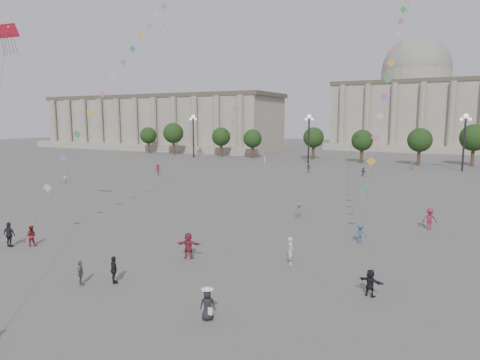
% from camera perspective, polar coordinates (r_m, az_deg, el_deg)
% --- Properties ---
extents(ground, '(360.00, 360.00, 0.00)m').
position_cam_1_polar(ground, '(26.40, -9.38, -13.56)').
color(ground, '#5A5755').
rests_on(ground, ground).
extents(hall_west, '(84.00, 26.22, 17.20)m').
position_cam_1_polar(hall_west, '(144.71, -10.92, 7.53)').
color(hall_west, gray).
rests_on(hall_west, ground).
extents(hall_central, '(48.30, 34.30, 35.50)m').
position_cam_1_polar(hall_central, '(149.53, 22.16, 9.32)').
color(hall_central, gray).
rests_on(hall_central, ground).
extents(tree_row, '(137.12, 5.12, 8.00)m').
position_cam_1_polar(tree_row, '(98.72, 18.96, 5.23)').
color(tree_row, '#3C291E').
rests_on(tree_row, ground).
extents(lamp_post_far_west, '(2.00, 0.90, 10.65)m').
position_cam_1_polar(lamp_post_far_west, '(107.72, -6.25, 6.88)').
color(lamp_post_far_west, '#262628').
rests_on(lamp_post_far_west, ground).
extents(lamp_post_mid_west, '(2.00, 0.90, 10.65)m').
position_cam_1_polar(lamp_post_mid_west, '(94.39, 9.17, 6.64)').
color(lamp_post_mid_west, '#262628').
rests_on(lamp_post_mid_west, ground).
extents(lamp_post_mid_east, '(2.00, 0.90, 10.65)m').
position_cam_1_polar(lamp_post_mid_east, '(89.52, 27.79, 5.73)').
color(lamp_post_mid_east, '#262628').
rests_on(lamp_post_mid_east, ground).
extents(person_crowd_0, '(0.97, 0.48, 1.60)m').
position_cam_1_polar(person_crowd_0, '(78.80, 9.10, 1.58)').
color(person_crowd_0, '#335073').
rests_on(person_crowd_0, ground).
extents(person_crowd_1, '(0.99, 1.09, 1.81)m').
position_cam_1_polar(person_crowd_1, '(69.72, -22.25, 0.30)').
color(person_crowd_1, white).
rests_on(person_crowd_1, ground).
extents(person_crowd_2, '(1.32, 1.39, 1.89)m').
position_cam_1_polar(person_crowd_2, '(75.73, -10.88, 1.38)').
color(person_crowd_2, maroon).
rests_on(person_crowd_2, ground).
extents(person_crowd_3, '(1.49, 0.79, 1.53)m').
position_cam_1_polar(person_crowd_3, '(25.25, 16.98, -12.98)').
color(person_crowd_3, black).
rests_on(person_crowd_3, ground).
extents(person_crowd_4, '(0.99, 1.54, 1.59)m').
position_cam_1_polar(person_crowd_4, '(87.52, 21.94, 1.73)').
color(person_crowd_4, '#B1B0AD').
rests_on(person_crowd_4, ground).
extents(person_crowd_6, '(1.12, 0.69, 1.67)m').
position_cam_1_polar(person_crowd_6, '(42.00, 7.91, -4.12)').
color(person_crowd_6, slate).
rests_on(person_crowd_6, ground).
extents(person_crowd_8, '(1.37, 0.98, 1.92)m').
position_cam_1_polar(person_crowd_8, '(41.38, 23.98, -4.77)').
color(person_crowd_8, maroon).
rests_on(person_crowd_8, ground).
extents(person_crowd_10, '(0.60, 0.77, 1.88)m').
position_cam_1_polar(person_crowd_10, '(89.85, 3.29, 2.56)').
color(person_crowd_10, white).
rests_on(person_crowd_10, ground).
extents(person_crowd_12, '(1.40, 1.34, 1.58)m').
position_cam_1_polar(person_crowd_12, '(75.52, 16.12, 1.07)').
color(person_crowd_12, '#5D5D62').
rests_on(person_crowd_12, ground).
extents(person_crowd_13, '(0.69, 0.80, 1.85)m').
position_cam_1_polar(person_crowd_13, '(29.39, 6.77, -9.31)').
color(person_crowd_13, silver).
rests_on(person_crowd_13, ground).
extents(tourist_1, '(1.03, 0.92, 1.67)m').
position_cam_1_polar(tourist_1, '(26.97, -16.46, -11.42)').
color(tourist_1, black).
rests_on(tourist_1, ground).
extents(tourist_2, '(1.80, 1.03, 1.85)m').
position_cam_1_polar(tourist_2, '(30.49, -6.88, -8.66)').
color(tourist_2, maroon).
rests_on(tourist_2, ground).
extents(tourist_3, '(0.81, 0.95, 1.52)m').
position_cam_1_polar(tourist_3, '(27.31, -20.50, -11.53)').
color(tourist_3, slate).
rests_on(tourist_3, ground).
extents(tourist_4, '(1.17, 0.59, 1.92)m').
position_cam_1_polar(tourist_4, '(37.27, -28.39, -6.43)').
color(tourist_4, black).
rests_on(tourist_4, ground).
extents(kite_flyer_0, '(0.98, 0.93, 1.60)m').
position_cam_1_polar(kite_flyer_0, '(36.84, -26.08, -6.70)').
color(kite_flyer_0, maroon).
rests_on(kite_flyer_0, ground).
extents(kite_flyer_1, '(1.15, 0.99, 1.54)m').
position_cam_1_polar(kite_flyer_1, '(35.12, 15.73, -6.91)').
color(kite_flyer_1, '#335274').
rests_on(kite_flyer_1, ground).
extents(hat_person, '(0.89, 0.81, 1.69)m').
position_cam_1_polar(hat_person, '(21.66, -4.35, -16.13)').
color(hat_person, black).
rests_on(hat_person, ground).
extents(dragon_kite, '(9.49, 7.47, 26.74)m').
position_cam_1_polar(dragon_kite, '(41.67, -28.56, 15.93)').
color(dragon_kite, red).
rests_on(dragon_kite, ground).
extents(kite_train_west, '(12.46, 50.32, 67.92)m').
position_cam_1_polar(kite_train_west, '(61.36, -9.28, 22.20)').
color(kite_train_west, '#3F3F3F').
rests_on(kite_train_west, ground).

